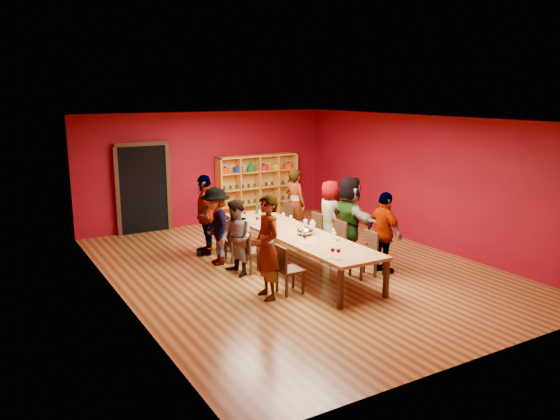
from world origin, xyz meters
The scene contains 42 objects.
room_shell centered at (0.00, 0.00, 1.50)m, with size 7.10×9.10×3.04m.
tasting_table centered at (0.00, 0.00, 0.70)m, with size 1.10×4.50×0.75m.
doorway centered at (-1.80, 4.43, 1.12)m, with size 1.40×0.17×2.30m.
shelving_unit centered at (1.40, 4.32, 0.98)m, with size 2.40×0.40×1.80m.
chair_person_left_1 centered at (-0.91, -1.12, 0.50)m, with size 0.42×0.42×0.89m.
person_left_1 centered at (-1.29, -1.12, 0.92)m, with size 0.67×0.49×1.83m, color #4B4C50.
chair_person_left_2 centered at (-0.91, 0.24, 0.50)m, with size 0.42×0.42×0.89m.
person_left_2 centered at (-1.22, 0.24, 0.75)m, with size 0.73×0.40×1.50m, color #131A34.
chair_person_left_3 centered at (-0.91, 1.07, 0.50)m, with size 0.42×0.42×0.89m.
person_left_3 centered at (-1.28, 1.07, 0.81)m, with size 1.05×0.43×1.62m, color tan.
chair_person_left_4 centered at (-0.91, 1.85, 0.50)m, with size 0.42×0.42×0.89m.
person_left_4 centered at (-1.19, 1.85, 0.89)m, with size 1.04×0.47×1.77m, color #131A34.
chair_person_right_1 centered at (0.91, -1.11, 0.50)m, with size 0.42×0.42×0.89m.
person_right_1 centered at (1.34, -1.11, 0.81)m, with size 0.95×0.43×1.63m, color #5E82C2.
chair_person_right_2 centered at (0.91, -0.12, 0.50)m, with size 0.42×0.42×0.89m.
person_right_2 centered at (1.24, -0.12, 0.91)m, with size 1.68×0.48×1.81m, color #CB888E.
chair_person_right_3 centered at (0.91, 0.74, 0.50)m, with size 0.42×0.42×0.89m.
person_right_3 centered at (1.35, 0.74, 0.79)m, with size 0.77×0.42×1.59m, color beige.
chair_person_right_4 centered at (0.91, 2.00, 0.50)m, with size 0.42×0.42×0.89m.
person_right_4 centered at (1.21, 2.00, 0.86)m, with size 0.62×0.46×1.71m, color #131834.
wine_glass_0 centered at (0.28, -0.91, 0.88)m, with size 0.07×0.07×0.18m.
wine_glass_1 centered at (0.38, -0.74, 0.89)m, with size 0.08×0.08×0.19m.
wine_glass_2 centered at (-0.10, -0.39, 0.91)m, with size 0.09×0.09×0.22m.
wine_glass_3 centered at (0.05, -1.33, 0.91)m, with size 0.09×0.09×0.22m.
wine_glass_4 centered at (0.27, 0.96, 0.89)m, with size 0.08×0.08×0.19m.
wine_glass_5 centered at (0.34, -0.12, 0.89)m, with size 0.08×0.08×0.20m.
wine_glass_6 centered at (-0.28, 1.94, 0.91)m, with size 0.09×0.09×0.22m.
wine_glass_7 centered at (0.30, 0.71, 0.88)m, with size 0.07×0.07×0.18m.
wine_glass_8 centered at (0.18, 0.38, 0.88)m, with size 0.07×0.07×0.18m.
wine_glass_9 centered at (0.36, -1.75, 0.88)m, with size 0.07×0.07×0.18m.
wine_glass_10 centered at (-0.35, 1.62, 0.88)m, with size 0.07×0.07×0.18m.
wine_glass_11 centered at (0.26, 1.79, 0.91)m, with size 0.09×0.09×0.22m.
wine_glass_12 centered at (0.30, 0.12, 0.91)m, with size 0.09×0.09×0.22m.
wine_glass_13 centered at (-0.33, -0.82, 0.90)m, with size 0.08×0.08×0.21m.
wine_glass_14 centered at (-0.32, -1.86, 0.89)m, with size 0.08×0.08×0.19m.
wine_glass_15 centered at (-0.37, -1.77, 0.89)m, with size 0.08×0.08×0.19m.
wine_glass_16 centered at (-0.37, 0.97, 0.88)m, with size 0.07×0.07×0.18m.
wine_glass_17 centered at (0.28, 1.87, 0.88)m, with size 0.07×0.07×0.18m.
spittoon_bowl centered at (0.06, -0.23, 0.83)m, with size 0.32×0.32×0.18m, color #B4B6BB.
carafe_a centered at (-0.29, 0.37, 0.87)m, with size 0.13×0.13×0.27m.
carafe_b centered at (0.21, -0.26, 0.88)m, with size 0.13×0.13×0.28m.
wine_bottle centered at (0.11, 1.90, 0.86)m, with size 0.08×0.08×0.29m.
Camera 1 is at (-5.64, -9.00, 3.55)m, focal length 35.00 mm.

